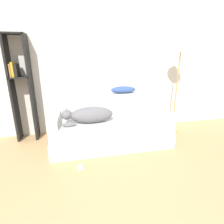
{
  "coord_description": "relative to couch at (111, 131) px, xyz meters",
  "views": [
    {
      "loc": [
        -0.46,
        -0.65,
        1.45
      ],
      "look_at": [
        0.11,
        1.98,
        0.6
      ],
      "focal_mm": 28.0,
      "sensor_mm": 36.0,
      "label": 1
    }
  ],
  "objects": [
    {
      "name": "throw_pillow",
      "position": [
        0.32,
        0.38,
        0.65
      ],
      "size": [
        0.47,
        0.2,
        0.13
      ],
      "color": "#335199",
      "rests_on": "couch_backrest"
    },
    {
      "name": "bookshelf",
      "position": [
        -1.46,
        0.5,
        0.77
      ],
      "size": [
        0.34,
        0.26,
        1.81
      ],
      "color": "black",
      "rests_on": "ground_plane"
    },
    {
      "name": "wall_back",
      "position": [
        -0.11,
        0.68,
        1.13
      ],
      "size": [
        7.28,
        0.06,
        2.7
      ],
      "color": "silver",
      "rests_on": "ground_plane"
    },
    {
      "name": "laptop",
      "position": [
        0.28,
        -0.09,
        0.24
      ],
      "size": [
        0.32,
        0.23,
        0.02
      ],
      "rotation": [
        0.0,
        0.0,
        0.02
      ],
      "color": "silver",
      "rests_on": "couch"
    },
    {
      "name": "couch_arm_left",
      "position": [
        -0.91,
        -0.01,
        0.29
      ],
      "size": [
        0.15,
        0.69,
        0.12
      ],
      "color": "silver",
      "rests_on": "couch"
    },
    {
      "name": "couch_arm_right",
      "position": [
        0.91,
        -0.01,
        0.29
      ],
      "size": [
        0.15,
        0.69,
        0.12
      ],
      "color": "silver",
      "rests_on": "couch"
    },
    {
      "name": "power_adapter",
      "position": [
        -0.56,
        -0.65,
        -0.2
      ],
      "size": [
        0.07,
        0.07,
        0.03
      ],
      "color": "white",
      "rests_on": "ground_plane"
    },
    {
      "name": "couch_backrest",
      "position": [
        0.0,
        0.37,
        0.4
      ],
      "size": [
        1.94,
        0.15,
        0.36
      ],
      "color": "silver",
      "rests_on": "couch"
    },
    {
      "name": "couch",
      "position": [
        0.0,
        0.0,
        0.0
      ],
      "size": [
        1.98,
        0.88,
        0.45
      ],
      "color": "silver",
      "rests_on": "ground_plane"
    },
    {
      "name": "dog",
      "position": [
        -0.37,
        -0.1,
        0.35
      ],
      "size": [
        0.8,
        0.29,
        0.25
      ],
      "color": "slate",
      "rests_on": "couch"
    },
    {
      "name": "floor_lamp",
      "position": [
        1.34,
        0.24,
        1.26
      ],
      "size": [
        0.3,
        0.3,
        1.74
      ],
      "color": "tan",
      "rests_on": "ground_plane"
    }
  ]
}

